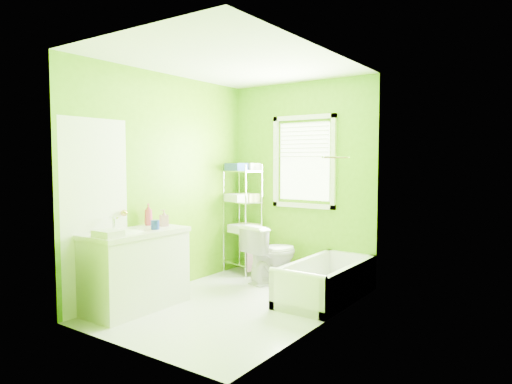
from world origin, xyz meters
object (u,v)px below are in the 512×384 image
Objects in this scene: toilet at (271,253)px; vanity at (135,267)px; bathtub at (325,287)px; wire_shelf_unit at (243,206)px.

vanity is (-0.60, -1.72, 0.07)m from toilet.
bathtub is 1.26× the size of vanity.
vanity is 1.97m from wire_shelf_unit.
wire_shelf_unit reaches higher than vanity.
wire_shelf_unit is at bearing 89.58° from vanity.
toilet is 1.82m from vanity.
bathtub is 0.91× the size of wire_shelf_unit.
wire_shelf_unit is (0.01, 1.91, 0.49)m from vanity.
toilet is 0.68× the size of vanity.
vanity is at bearing -136.22° from bathtub.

